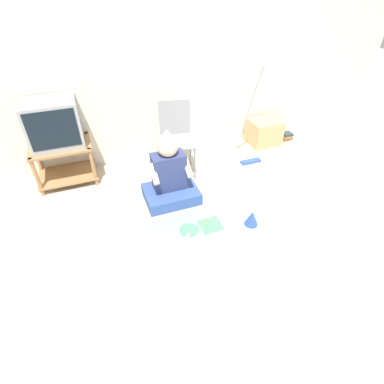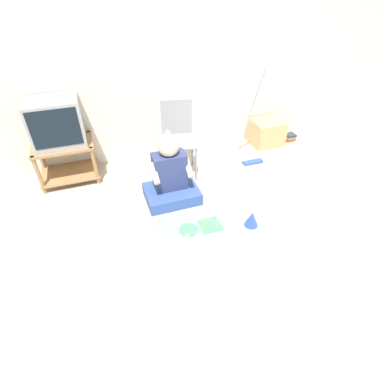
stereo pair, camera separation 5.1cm
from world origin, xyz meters
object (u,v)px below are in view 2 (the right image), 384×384
Objects in this scene: birthday_cake at (210,228)px; paper_plate at (188,230)px; tv at (56,122)px; book_pile at (289,137)px; person_seated at (171,178)px; party_hat_blue at (252,219)px; cardboard_box_stack at (266,132)px; dust_mop at (252,134)px; folding_chair at (178,133)px.

birthday_cake reaches higher than paper_plate.
tv reaches higher than paper_plate.
book_pile is 0.20× the size of person_seated.
person_seated reaches higher than party_hat_blue.
party_hat_blue reaches higher than birthday_cake.
cardboard_box_stack is 0.42m from book_pile.
dust_mop reaches higher than cardboard_box_stack.
party_hat_blue is at bearing -134.31° from book_pile.
book_pile is at bearing 45.69° from party_hat_blue.
folding_chair is at bearing 88.15° from birthday_cake.
folding_chair is 4.71× the size of paper_plate.
paper_plate is (-2.07, -1.33, -0.04)m from book_pile.
birthday_cake is (-1.03, -1.13, -0.33)m from dust_mop.
folding_chair is at bearing 176.34° from dust_mop.
paper_plate is at bearing -140.72° from cardboard_box_stack.
tv is 0.62× the size of folding_chair.
cardboard_box_stack is 0.58m from dust_mop.
birthday_cake is at bearing -135.47° from cardboard_box_stack.
dust_mop reaches higher than birthday_cake.
folding_chair is 0.64m from person_seated.
dust_mop is 1.50× the size of person_seated.
person_seated is 0.72m from birthday_cake.
party_hat_blue reaches higher than book_pile.
folding_chair is at bearing 107.46° from party_hat_blue.
cardboard_box_stack is at bearing 174.47° from book_pile.
dust_mop is at bearing 47.58° from birthday_cake.
folding_chair reaches higher than birthday_cake.
person_seated reaches higher than book_pile.
birthday_cake is at bearing 171.99° from party_hat_blue.
birthday_cake reaches higher than book_pile.
cardboard_box_stack is at bearing 10.09° from folding_chair.
tv is 2.37m from dust_mop.
person_seated is at bearing -115.27° from folding_chair.
person_seated is 3.91× the size of birthday_cake.
folding_chair is 1.28m from birthday_cake.
dust_mop reaches higher than person_seated.
folding_chair is at bearing -169.91° from cardboard_box_stack.
tv is 1.28× the size of cardboard_box_stack.
folding_chair is at bearing -173.25° from book_pile.
book_pile is 0.78× the size of birthday_cake.
person_seated is at bearing -159.17° from dust_mop.
cardboard_box_stack reaches higher than book_pile.
tv reaches higher than party_hat_blue.
folding_chair is at bearing 77.77° from paper_plate.
cardboard_box_stack is 2.16m from paper_plate.
book_pile is (0.40, -0.04, -0.13)m from cardboard_box_stack.
tv is 1.37m from folding_chair.
cardboard_box_stack is at bearing 39.28° from paper_plate.
cardboard_box_stack is 0.34× the size of dust_mop.
paper_plate is at bearing -102.23° from folding_chair.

